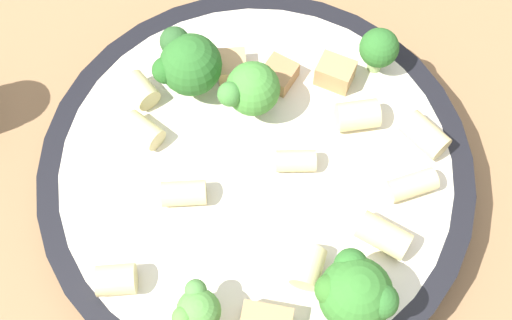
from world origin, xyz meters
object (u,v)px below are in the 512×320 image
(chicken_chunk_0, at_px, (279,75))
(broccoli_floret_0, at_px, (188,64))
(broccoli_floret_2, at_px, (379,49))
(broccoli_floret_4, at_px, (356,293))
(chicken_chunk_3, at_px, (232,66))
(rigatoni_9, at_px, (141,90))
(rigatoni_3, at_px, (143,130))
(pasta_bowl, at_px, (256,176))
(rigatoni_2, at_px, (357,115))
(broccoli_floret_3, at_px, (246,89))
(broccoli_floret_1, at_px, (197,310))
(rigatoni_8, at_px, (116,280))
(rigatoni_6, at_px, (184,193))
(rigatoni_4, at_px, (384,235))
(chicken_chunk_1, at_px, (335,73))
(rigatoni_7, at_px, (295,155))
(rigatoni_0, at_px, (308,267))
(rigatoni_5, at_px, (425,135))
(rigatoni_1, at_px, (412,185))

(chicken_chunk_0, bearing_deg, broccoli_floret_0, -86.90)
(broccoli_floret_2, bearing_deg, broccoli_floret_4, -11.71)
(chicken_chunk_3, bearing_deg, rigatoni_9, -74.31)
(rigatoni_3, bearing_deg, pasta_bowl, 69.96)
(rigatoni_2, bearing_deg, pasta_bowl, -66.13)
(broccoli_floret_3, height_order, rigatoni_9, broccoli_floret_3)
(broccoli_floret_1, height_order, broccoli_floret_4, broccoli_floret_4)
(broccoli_floret_4, relative_size, rigatoni_8, 2.16)
(broccoli_floret_2, bearing_deg, rigatoni_6, -54.98)
(broccoli_floret_0, distance_m, chicken_chunk_0, 0.06)
(broccoli_floret_0, distance_m, broccoli_floret_4, 0.17)
(broccoli_floret_0, bearing_deg, broccoli_floret_2, 94.50)
(rigatoni_4, xyz_separation_m, rigatoni_6, (-0.03, -0.11, -0.00))
(rigatoni_3, bearing_deg, rigatoni_4, 61.56)
(chicken_chunk_0, relative_size, chicken_chunk_1, 0.92)
(rigatoni_3, height_order, rigatoni_7, rigatoni_3)
(rigatoni_0, xyz_separation_m, rigatoni_4, (-0.02, 0.04, 0.00))
(broccoli_floret_0, height_order, rigatoni_8, broccoli_floret_0)
(rigatoni_0, height_order, chicken_chunk_0, rigatoni_0)
(broccoli_floret_0, xyz_separation_m, broccoli_floret_2, (-0.01, 0.12, -0.01))
(rigatoni_5, distance_m, rigatoni_6, 0.15)
(rigatoni_3, bearing_deg, rigatoni_9, -175.53)
(rigatoni_5, relative_size, chicken_chunk_1, 1.25)
(rigatoni_2, height_order, rigatoni_3, rigatoni_2)
(rigatoni_1, bearing_deg, rigatoni_8, -73.78)
(rigatoni_5, xyz_separation_m, rigatoni_8, (0.08, -0.18, 0.00))
(broccoli_floret_3, relative_size, chicken_chunk_0, 2.06)
(broccoli_floret_0, distance_m, rigatoni_7, 0.08)
(broccoli_floret_2, height_order, rigatoni_3, broccoli_floret_2)
(broccoli_floret_4, distance_m, chicken_chunk_0, 0.15)
(rigatoni_9, relative_size, chicken_chunk_3, 1.04)
(rigatoni_1, distance_m, chicken_chunk_1, 0.09)
(broccoli_floret_0, xyz_separation_m, chicken_chunk_3, (-0.01, 0.03, -0.02))
(broccoli_floret_2, xyz_separation_m, broccoli_floret_3, (0.03, -0.08, 0.01))
(chicken_chunk_3, bearing_deg, rigatoni_3, -51.38)
(pasta_bowl, relative_size, chicken_chunk_1, 11.82)
(rigatoni_7, relative_size, chicken_chunk_0, 1.16)
(rigatoni_6, height_order, chicken_chunk_0, rigatoni_6)
(rigatoni_1, bearing_deg, rigatoni_5, 158.96)
(broccoli_floret_0, xyz_separation_m, broccoli_floret_3, (0.02, 0.03, -0.00))
(broccoli_floret_2, height_order, rigatoni_0, broccoli_floret_2)
(broccoli_floret_3, height_order, rigatoni_1, broccoli_floret_3)
(rigatoni_1, height_order, rigatoni_2, rigatoni_2)
(broccoli_floret_0, relative_size, broccoli_floret_3, 1.09)
(pasta_bowl, xyz_separation_m, broccoli_floret_3, (-0.04, -0.00, 0.04))
(broccoli_floret_3, relative_size, rigatoni_8, 1.96)
(broccoli_floret_2, relative_size, rigatoni_3, 1.44)
(rigatoni_0, height_order, chicken_chunk_1, same)
(broccoli_floret_2, height_order, rigatoni_6, broccoli_floret_2)
(rigatoni_5, height_order, chicken_chunk_0, rigatoni_5)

